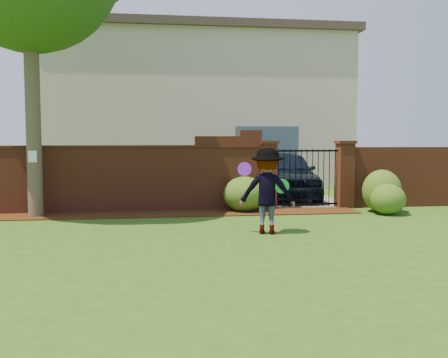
{
  "coord_description": "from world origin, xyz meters",
  "views": [
    {
      "loc": [
        -0.68,
        -9.46,
        1.91
      ],
      "look_at": [
        0.82,
        1.4,
        1.05
      ],
      "focal_mm": 40.38,
      "sensor_mm": 36.0,
      "label": 1
    }
  ],
  "objects": [
    {
      "name": "pillar_left",
      "position": [
        2.4,
        4.0,
        0.96
      ],
      "size": [
        0.5,
        0.5,
        1.88
      ],
      "color": "brown",
      "rests_on": "ground"
    },
    {
      "name": "frisbee_green",
      "position": [
        1.85,
        0.33,
        0.98
      ],
      "size": [
        0.3,
        0.1,
        0.3
      ],
      "primitive_type": "cylinder",
      "rotation": [
        1.43,
        0.0,
        -0.1
      ],
      "color": "green",
      "rests_on": "man"
    },
    {
      "name": "shrub_left",
      "position": [
        1.68,
        3.58,
        0.47
      ],
      "size": [
        1.14,
        1.14,
        0.94
      ],
      "primitive_type": "ellipsoid",
      "color": "#285319",
      "rests_on": "ground"
    },
    {
      "name": "ground",
      "position": [
        0.0,
        0.0,
        -0.01
      ],
      "size": [
        80.0,
        80.0,
        0.01
      ],
      "primitive_type": "cube",
      "color": "#2B5114",
      "rests_on": "ground"
    },
    {
      "name": "frisbee_purple",
      "position": [
        1.11,
        0.45,
        1.32
      ],
      "size": [
        0.29,
        0.13,
        0.28
      ],
      "primitive_type": "cylinder",
      "rotation": [
        1.36,
        0.0,
        -0.16
      ],
      "color": "#691DB6",
      "rests_on": "man"
    },
    {
      "name": "brick_wall_return",
      "position": [
        6.6,
        4.0,
        0.85
      ],
      "size": [
        4.0,
        0.25,
        1.7
      ],
      "primitive_type": "cube",
      "color": "brown",
      "rests_on": "ground"
    },
    {
      "name": "iron_gate",
      "position": [
        3.5,
        4.0,
        0.85
      ],
      "size": [
        1.78,
        0.03,
        1.6
      ],
      "color": "black",
      "rests_on": "ground"
    },
    {
      "name": "mulch_bed",
      "position": [
        -0.95,
        3.34,
        0.01
      ],
      "size": [
        11.1,
        1.08,
        0.03
      ],
      "primitive_type": "cube",
      "color": "#321A09",
      "rests_on": "ground"
    },
    {
      "name": "shrub_middle",
      "position": [
        5.24,
        3.03,
        0.56
      ],
      "size": [
        1.02,
        1.02,
        1.12
      ],
      "primitive_type": "ellipsoid",
      "color": "#285319",
      "rests_on": "ground"
    },
    {
      "name": "brick_wall",
      "position": [
        -2.01,
        4.0,
        0.93
      ],
      "size": [
        8.7,
        0.31,
        2.16
      ],
      "color": "brown",
      "rests_on": "ground"
    },
    {
      "name": "shrub_right",
      "position": [
        5.19,
        2.56,
        0.39
      ],
      "size": [
        0.89,
        0.89,
        0.79
      ],
      "primitive_type": "ellipsoid",
      "color": "#285319",
      "rests_on": "ground"
    },
    {
      "name": "driveway",
      "position": [
        3.5,
        8.0,
        0.01
      ],
      "size": [
        3.2,
        8.0,
        0.01
      ],
      "primitive_type": "cube",
      "color": "slate",
      "rests_on": "ground"
    },
    {
      "name": "car",
      "position": [
        3.48,
        6.24,
        0.78
      ],
      "size": [
        2.22,
        4.73,
        1.56
      ],
      "primitive_type": "imported",
      "rotation": [
        0.0,
        0.0,
        -0.08
      ],
      "color": "black",
      "rests_on": "ground"
    },
    {
      "name": "man",
      "position": [
        1.57,
        0.44,
        0.87
      ],
      "size": [
        1.26,
        0.92,
        1.74
      ],
      "primitive_type": "imported",
      "rotation": [
        0.0,
        0.0,
        2.87
      ],
      "color": "gray",
      "rests_on": "ground"
    },
    {
      "name": "house",
      "position": [
        1.0,
        12.0,
        3.16
      ],
      "size": [
        12.4,
        6.4,
        6.3
      ],
      "color": "beige",
      "rests_on": "ground"
    },
    {
      "name": "pillar_right",
      "position": [
        4.6,
        4.0,
        0.96
      ],
      "size": [
        0.5,
        0.5,
        1.88
      ],
      "color": "brown",
      "rests_on": "ground"
    },
    {
      "name": "paper_notice",
      "position": [
        -3.6,
        3.21,
        1.5
      ],
      "size": [
        0.2,
        0.01,
        0.28
      ],
      "primitive_type": "cube",
      "color": "white",
      "rests_on": "tree"
    }
  ]
}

